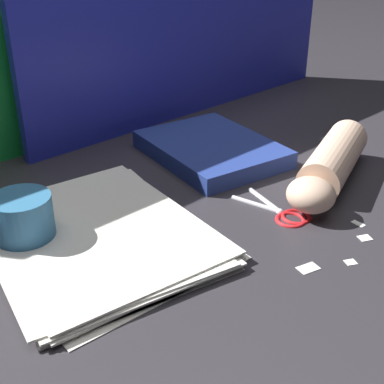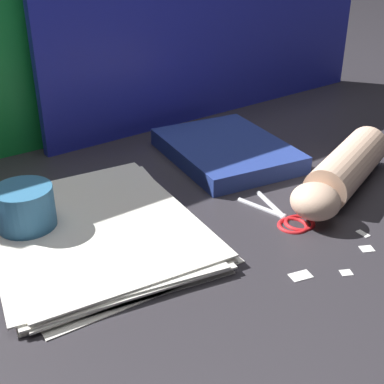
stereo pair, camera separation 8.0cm
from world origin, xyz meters
The scene contains 12 objects.
ground_plane centered at (0.00, 0.00, 0.00)m, with size 6.00×6.00×0.00m, color #2D2B30.
backdrop_panel_center centered at (0.02, 0.42, 0.20)m, with size 0.79×0.11×0.40m.
backdrop_panel_right centered at (0.32, 0.42, 0.19)m, with size 0.88×0.15×0.37m.
paper_stack centered at (-0.13, 0.03, 0.01)m, with size 0.32×0.37×0.02m.
book_closed centered at (0.19, 0.18, 0.02)m, with size 0.21×0.27×0.03m.
scissors centered at (0.15, -0.07, 0.00)m, with size 0.08×0.15×0.01m.
hand_forearm centered at (0.29, -0.04, 0.04)m, with size 0.31×0.21×0.07m.
paper_scrap_near centered at (0.20, -0.19, 0.00)m, with size 0.02×0.02×0.00m.
paper_scrap_mid centered at (0.13, -0.22, 0.00)m, with size 0.02×0.02×0.00m.
paper_scrap_far centered at (0.07, -0.20, 0.00)m, with size 0.03×0.02×0.00m.
paper_scrap_side centered at (0.22, -0.16, 0.00)m, with size 0.01×0.02×0.00m.
mug centered at (-0.22, 0.08, 0.04)m, with size 0.09×0.09×0.08m.
Camera 1 is at (-0.40, -0.60, 0.43)m, focal length 50.00 mm.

